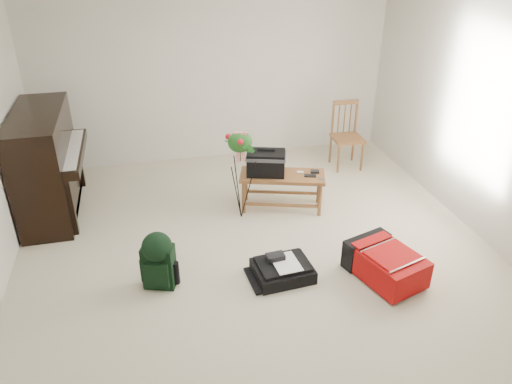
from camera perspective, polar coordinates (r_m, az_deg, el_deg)
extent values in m
cube|color=beige|center=(5.25, 0.56, -7.90)|extent=(5.00, 5.50, 0.01)
cube|color=white|center=(4.27, 0.73, 20.23)|extent=(5.00, 5.50, 0.01)
cube|color=silver|center=(7.17, -4.81, 13.35)|extent=(5.00, 0.04, 2.50)
cube|color=silver|center=(5.72, 25.93, 6.56)|extent=(0.04, 5.50, 2.50)
cube|color=black|center=(6.33, -22.91, 2.97)|extent=(0.55, 1.50, 1.25)
cube|color=black|center=(6.24, -20.40, 4.17)|extent=(0.28, 1.30, 0.10)
cube|color=white|center=(6.22, -20.47, 4.59)|extent=(0.22, 1.20, 0.02)
cube|color=black|center=(6.56, -21.55, -1.50)|extent=(0.45, 1.30, 0.10)
cube|color=brown|center=(5.98, 3.03, 1.85)|extent=(1.08, 0.69, 0.04)
cylinder|color=brown|center=(5.85, -0.87, -1.29)|extent=(0.04, 0.04, 0.41)
cylinder|color=brown|center=(6.13, -1.53, 0.17)|extent=(0.04, 0.04, 0.41)
cylinder|color=brown|center=(6.09, 7.50, -0.29)|extent=(0.04, 0.04, 0.41)
cylinder|color=brown|center=(6.35, 6.51, 1.07)|extent=(0.04, 0.04, 0.41)
cube|color=brown|center=(7.16, 10.40, 6.05)|extent=(0.42, 0.42, 0.04)
cylinder|color=brown|center=(7.04, 9.48, 3.72)|extent=(0.03, 0.03, 0.41)
cylinder|color=brown|center=(7.33, 8.48, 4.83)|extent=(0.03, 0.03, 0.41)
cylinder|color=brown|center=(7.17, 12.04, 3.95)|extent=(0.03, 0.03, 0.41)
cylinder|color=brown|center=(7.46, 10.96, 5.04)|extent=(0.03, 0.03, 0.41)
cube|color=brown|center=(7.15, 10.19, 10.05)|extent=(0.37, 0.05, 0.06)
cylinder|color=brown|center=(7.16, 8.74, 8.24)|extent=(0.03, 0.03, 0.50)
cylinder|color=brown|center=(7.29, 11.30, 8.40)|extent=(0.03, 0.03, 0.50)
cube|color=red|center=(5.10, 14.59, -7.99)|extent=(0.69, 0.85, 0.28)
cube|color=black|center=(5.30, 13.24, -6.25)|extent=(0.54, 0.32, 0.30)
cube|color=red|center=(4.97, 15.07, -6.92)|extent=(0.55, 0.53, 0.02)
cube|color=silver|center=(4.82, 16.19, -8.24)|extent=(0.44, 0.15, 0.01)
cube|color=black|center=(5.01, 3.06, -9.00)|extent=(0.59, 0.49, 0.13)
cube|color=black|center=(4.96, 3.09, -8.24)|extent=(0.52, 0.42, 0.03)
cube|color=white|center=(4.93, 3.42, -8.09)|extent=(0.27, 0.35, 0.01)
cube|color=black|center=(4.97, 2.26, -7.37)|extent=(0.19, 0.13, 0.06)
cube|color=black|center=(4.89, -11.01, -8.33)|extent=(0.34, 0.27, 0.45)
cube|color=black|center=(4.82, -10.90, -9.33)|extent=(0.24, 0.13, 0.26)
sphere|color=black|center=(4.77, -11.26, -6.18)|extent=(0.29, 0.29, 0.29)
cube|color=black|center=(4.98, -11.88, -7.79)|extent=(0.05, 0.04, 0.40)
cube|color=black|center=(4.98, -10.28, -7.62)|extent=(0.05, 0.04, 0.40)
cylinder|color=black|center=(5.58, -1.83, 4.90)|extent=(0.01, 0.01, 0.29)
ellipsoid|color=#1E561B|center=(5.54, -1.84, 5.74)|extent=(0.27, 0.20, 0.25)
cube|color=red|center=(5.49, -1.81, 6.51)|extent=(0.14, 0.08, 0.08)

